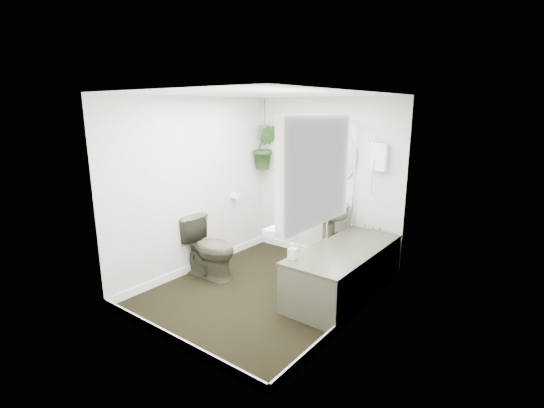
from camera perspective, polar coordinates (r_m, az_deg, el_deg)
The scene contains 22 objects.
floor at distance 4.89m, azimuth -1.09°, elevation -12.50°, with size 2.30×2.80×0.02m, color black.
ceiling at distance 4.39m, azimuth -1.23°, elevation 15.81°, with size 2.30×2.80×0.02m, color white.
wall_back at distance 5.65m, azimuth 7.77°, elevation 3.40°, with size 2.30×0.02×2.30m, color silver.
wall_front at distance 3.54m, azimuth -15.49°, elevation -3.19°, with size 2.30×0.02×2.30m, color silver.
wall_left at distance 5.28m, azimuth -11.09°, elevation 2.55°, with size 0.02×2.80×2.30m, color silver.
wall_right at distance 3.91m, azimuth 12.32°, elevation -1.43°, with size 0.02×2.80×2.30m, color silver.
skirting at distance 4.86m, azimuth -1.09°, elevation -11.87°, with size 2.30×2.80×0.10m, color white.
bathtub at distance 4.76m, azimuth 10.42°, elevation -9.52°, with size 0.72×1.72×0.58m, color #3A3B2B, non-canonical shape.
bath_screen at distance 5.04m, azimuth 10.10°, elevation 3.58°, with size 0.04×0.72×1.40m, color silver, non-canonical shape.
shower_box at distance 5.18m, azimuth 15.28°, elevation 6.60°, with size 0.20×0.10×0.35m, color white.
oval_mirror at distance 5.45m, azimuth 9.94°, elevation 6.67°, with size 0.46×0.03×0.62m, color tan.
wall_sconce at distance 5.64m, azimuth 6.23°, elevation 6.01°, with size 0.04×0.04×0.22m, color black.
toilet_roll_holder at distance 5.77m, azimuth -5.40°, elevation 1.15°, with size 0.11×0.11×0.11m, color white.
window_recess at distance 3.23m, azimuth 6.32°, elevation 4.74°, with size 0.08×1.00×0.90m, color white.
window_sill at distance 3.35m, azimuth 5.10°, elevation -2.25°, with size 0.18×1.00×0.04m, color white.
window_blinds at distance 3.25m, azimuth 5.64°, elevation 4.82°, with size 0.01×0.86×0.76m, color white.
toilet at distance 5.20m, azimuth -9.11°, elevation -6.17°, with size 0.44×0.77×0.79m, color #3A3B2B.
pedestal_sink at distance 5.44m, azimuth 8.17°, elevation -4.61°, with size 0.53×0.45×0.90m, color #3A3B2B, non-canonical shape.
sill_plant at distance 3.33m, azimuth 4.35°, elevation 0.22°, with size 0.22×0.19×0.25m, color black.
hanging_plant at distance 6.00m, azimuth -1.03°, elevation 8.18°, with size 0.36×0.29×0.66m, color black.
soap_bottle at distance 4.22m, azimuth 2.96°, elevation -6.82°, with size 0.08×0.08×0.18m, color black.
hanging_pot at distance 5.98m, azimuth -1.04°, elevation 10.77°, with size 0.16×0.16×0.12m, color #4D4237.
Camera 1 is at (2.72, -3.44, 2.15)m, focal length 26.00 mm.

